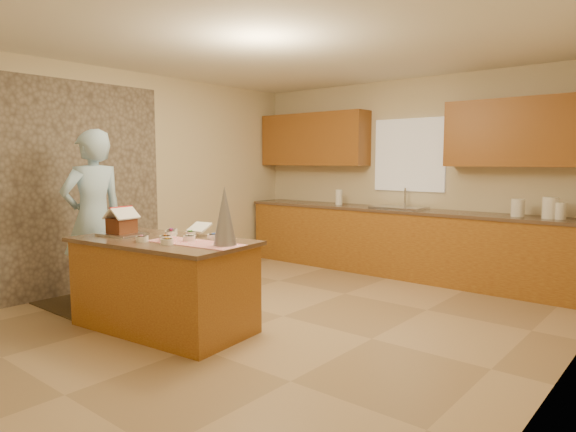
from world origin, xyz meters
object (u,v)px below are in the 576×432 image
at_px(tinsel_tree, 225,216).
at_px(island_base, 163,286).
at_px(boy, 93,219).
at_px(gingerbread_house, 122,223).

bearing_deg(tinsel_tree, island_base, -170.00).
relative_size(tinsel_tree, boy, 0.27).
distance_m(island_base, tinsel_tree, 1.00).
bearing_deg(island_base, tinsel_tree, 3.67).
bearing_deg(tinsel_tree, boy, -175.11).
bearing_deg(boy, gingerbread_house, 85.25).
bearing_deg(gingerbread_house, island_base, 11.53).
bearing_deg(island_base, boy, 175.33).
distance_m(island_base, boy, 1.27).
relative_size(island_base, tinsel_tree, 3.27).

